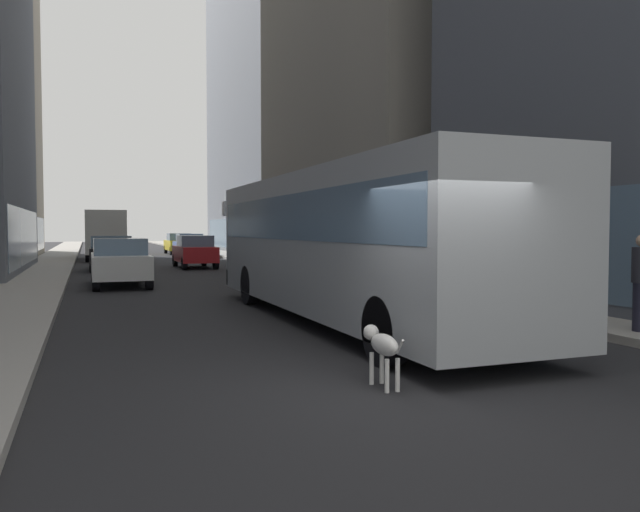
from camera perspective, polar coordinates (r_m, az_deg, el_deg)
name	(u,v)px	position (r m, az deg, el deg)	size (l,w,h in m)	color
ground_plane	(150,259)	(41.92, -15.33, -0.25)	(120.00, 120.00, 0.00)	#232326
sidewalk_left	(55,259)	(41.78, -23.14, -0.27)	(2.40, 110.00, 0.15)	#9E9991
sidewalk_right	(236,256)	(42.81, -7.71, -0.03)	(2.40, 110.00, 0.15)	#9E9991
building_right_mid	(420,26)	(33.36, 9.21, 20.16)	(11.96, 16.70, 24.17)	gray
building_right_far	(292,98)	(51.92, -2.59, 14.29)	(9.83, 22.19, 25.14)	slate
transit_bus	(345,237)	(12.95, 2.28, 1.80)	(2.78, 11.53, 3.05)	#999EA3
car_blue_hatchback	(189,245)	(44.06, -11.93, 0.98)	(1.73, 4.19, 1.62)	#4C6BB7
car_white_van	(120,262)	(22.32, -17.92, -0.48)	(1.82, 4.75, 1.62)	silver
car_grey_wagon	(292,261)	(21.53, -2.62, -0.48)	(1.84, 4.19, 1.62)	slate
car_black_suv	(111,253)	(30.80, -18.66, 0.28)	(1.92, 4.02, 1.62)	black
car_red_coupe	(195,251)	(31.66, -11.43, 0.41)	(1.71, 4.08, 1.62)	red
car_yellow_taxi	(179,244)	(49.31, -12.86, 1.12)	(1.76, 4.43, 1.62)	yellow
box_truck	(105,233)	(41.40, -19.18, 1.97)	(2.30, 7.50, 3.05)	#19519E
dalmatian_dog	(382,345)	(7.69, 5.71, -8.15)	(0.22, 0.96, 0.72)	white
traffic_light_near	(544,204)	(13.47, 19.90, 4.48)	(0.24, 0.41, 3.40)	black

